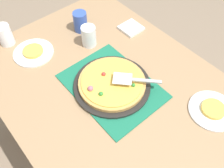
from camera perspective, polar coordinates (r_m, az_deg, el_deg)
ground_plane at (r=1.88m, az=0.00°, el=-14.45°), size 8.00×8.00×0.00m
dining_table at (r=1.31m, az=0.00°, el=-3.44°), size 1.40×1.00×0.75m
placemat at (r=1.22m, az=0.00°, el=-0.49°), size 0.48×0.36×0.01m
pizza_pan at (r=1.21m, az=0.00°, el=-0.20°), size 0.38×0.38×0.01m
pizza at (r=1.19m, az=-0.01°, el=0.36°), size 0.33×0.33×0.05m
plate_near_left at (r=1.44m, az=-17.76°, el=6.94°), size 0.22×0.22×0.01m
plate_far_right at (r=1.23m, az=22.30°, el=-5.69°), size 0.22×0.22×0.01m
served_slice_left at (r=1.43m, az=-17.89°, el=7.31°), size 0.11×0.11×0.02m
served_slice_right at (r=1.22m, az=22.48°, el=-5.37°), size 0.11×0.11×0.02m
cup_near at (r=1.39m, az=-5.41°, el=11.02°), size 0.08×0.08×0.12m
cup_far at (r=1.49m, az=-7.37°, el=14.19°), size 0.08×0.08×0.12m
cup_corner at (r=1.51m, az=-23.62°, el=10.39°), size 0.08×0.08×0.12m
pizza_server at (r=1.16m, az=4.79°, el=1.05°), size 0.20×0.19×0.01m
napkin_stack at (r=1.52m, az=4.45°, el=12.83°), size 0.12×0.12×0.02m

